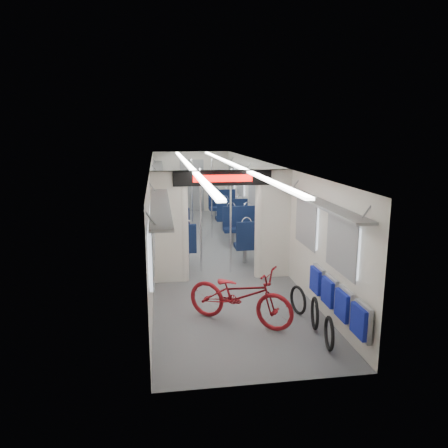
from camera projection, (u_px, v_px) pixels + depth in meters
The scene contains 14 objects.
carriage at pixel (212, 197), 10.68m from camera, with size 12.00×12.02×2.31m.
bicycle at pixel (240, 295), 7.06m from camera, with size 0.64×1.83×0.96m, color maroon.
flip_bench at pixel (337, 298), 6.66m from camera, with size 0.12×2.09×0.49m.
bike_hoop_a at pixel (329, 335), 6.24m from camera, with size 0.50×0.50×0.05m, color black.
bike_hoop_b at pixel (315, 315), 6.90m from camera, with size 0.53×0.53×0.05m, color black.
bike_hoop_c at pixel (298, 301), 7.47m from camera, with size 0.50×0.50×0.05m, color black.
seat_bay_near_left at pixel (174, 234), 10.89m from camera, with size 0.94×2.20×1.14m.
seat_bay_near_right at pixel (247, 231), 11.21m from camera, with size 0.94×2.21×1.14m.
seat_bay_far_left at pixel (169, 207), 14.60m from camera, with size 0.96×2.30×1.17m.
seat_bay_far_right at pixel (227, 208), 14.45m from camera, with size 0.95×2.26×1.16m.
stanchion_near_left at pixel (201, 221), 9.54m from camera, with size 0.04×0.04×2.30m, color silver.
stanchion_near_right at pixel (231, 222), 9.47m from camera, with size 0.04×0.04×2.30m, color silver.
stanchion_far_left at pixel (192, 199), 12.54m from camera, with size 0.05×0.05×2.30m, color silver.
stanchion_far_right at pixel (212, 199), 12.60m from camera, with size 0.04×0.04×2.30m, color silver.
Camera 1 is at (-1.29, -10.77, 3.10)m, focal length 35.00 mm.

